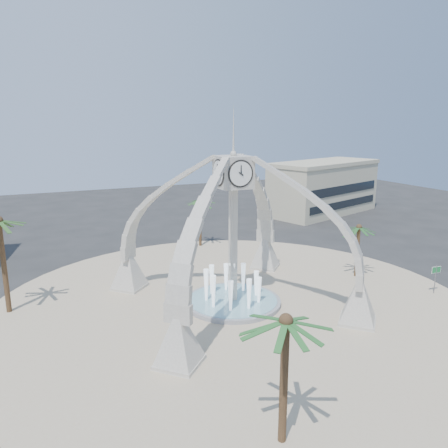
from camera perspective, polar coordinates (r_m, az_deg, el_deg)
name	(u,v)px	position (r m, az deg, el deg)	size (l,w,h in m)	color
ground	(233,304)	(37.08, 1.15, -10.42)	(140.00, 140.00, 0.00)	#282828
plaza	(233,304)	(37.07, 1.15, -10.37)	(40.00, 40.00, 0.06)	tan
clock_tower	(233,229)	(35.00, 1.19, -0.63)	(17.94, 17.94, 16.30)	beige
fountain	(233,301)	(36.97, 1.15, -10.01)	(8.00, 8.00, 3.62)	#98989A
building_ne	(324,187)	(74.47, 12.88, 4.71)	(21.87, 14.17, 8.60)	#BCB293
palm_east	(359,228)	(43.86, 17.22, -0.47)	(4.34, 4.34, 5.68)	brown
palm_north	(200,200)	(52.49, -3.18, 3.11)	(4.47, 4.47, 6.46)	brown
palm_south	(286,323)	(20.07, 8.08, -12.64)	(5.40, 5.40, 7.01)	brown
street_sign	(436,273)	(42.74, 25.94, -5.82)	(0.98, 0.13, 2.66)	slate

